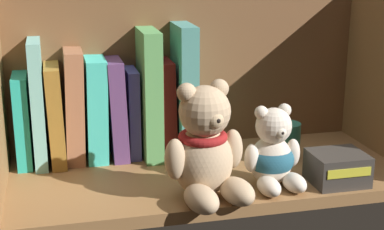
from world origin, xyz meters
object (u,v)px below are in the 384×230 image
(book_5, at_px, (116,107))
(book_8, at_px, (165,106))
(book_2, at_px, (55,112))
(teddy_bear_larger, at_px, (206,149))
(book_6, at_px, (132,112))
(teddy_bear_smaller, at_px, (273,155))
(pillar_candle, at_px, (286,140))
(book_4, at_px, (95,108))
(book_9, at_px, (182,88))
(book_0, at_px, (23,119))
(small_product_box, at_px, (337,168))
(book_1, at_px, (38,101))
(book_7, at_px, (148,92))
(book_3, at_px, (74,105))

(book_5, bearing_deg, book_8, 0.00)
(book_2, xyz_separation_m, teddy_bear_larger, (0.22, -0.22, -0.01))
(book_6, height_order, book_8, book_8)
(teddy_bear_smaller, distance_m, pillar_candle, 0.14)
(book_2, bearing_deg, book_4, -0.00)
(book_2, relative_size, book_9, 0.74)
(book_6, relative_size, book_8, 0.92)
(book_0, height_order, small_product_box, book_0)
(book_1, xyz_separation_m, book_4, (0.10, -0.00, -0.02))
(book_7, bearing_deg, book_5, 180.00)
(book_7, bearing_deg, book_4, -180.00)
(book_8, height_order, small_product_box, book_8)
(book_8, xyz_separation_m, teddy_bear_larger, (0.02, -0.22, -0.01))
(book_1, relative_size, book_5, 1.22)
(teddy_bear_smaller, bearing_deg, book_3, 145.83)
(book_1, xyz_separation_m, book_5, (0.13, 0.00, -0.02))
(book_2, height_order, book_7, book_7)
(book_5, relative_size, teddy_bear_larger, 1.00)
(book_3, relative_size, book_7, 0.86)
(book_7, height_order, teddy_bear_larger, book_7)
(book_8, xyz_separation_m, small_product_box, (0.24, -0.22, -0.06))
(book_9, bearing_deg, teddy_bear_larger, -93.50)
(book_1, bearing_deg, book_3, 0.00)
(book_9, bearing_deg, book_0, -180.00)
(book_3, relative_size, book_9, 0.84)
(book_4, bearing_deg, teddy_bear_smaller, -37.87)
(book_1, xyz_separation_m, book_9, (0.26, 0.00, 0.01))
(book_7, bearing_deg, pillar_candle, -20.47)
(book_4, height_order, book_9, book_9)
(book_0, relative_size, book_5, 0.89)
(book_0, bearing_deg, book_9, 0.00)
(book_5, height_order, small_product_box, book_5)
(book_0, xyz_separation_m, book_9, (0.28, 0.00, 0.04))
(book_4, distance_m, teddy_bear_smaller, 0.33)
(teddy_bear_smaller, distance_m, small_product_box, 0.11)
(book_1, relative_size, book_4, 1.20)
(pillar_candle, bearing_deg, book_8, 156.63)
(book_1, distance_m, book_4, 0.10)
(book_9, bearing_deg, book_6, -180.00)
(book_1, bearing_deg, small_product_box, -24.95)
(book_0, xyz_separation_m, book_2, (0.06, 0.00, 0.01))
(book_1, bearing_deg, book_6, 0.00)
(book_0, distance_m, teddy_bear_larger, 0.35)
(teddy_bear_larger, distance_m, small_product_box, 0.23)
(book_7, bearing_deg, book_2, 180.00)
(small_product_box, bearing_deg, book_6, 144.40)
(book_7, distance_m, pillar_candle, 0.26)
(book_8, bearing_deg, book_5, 180.00)
(teddy_bear_larger, bearing_deg, small_product_box, 0.95)
(book_4, relative_size, book_6, 1.14)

